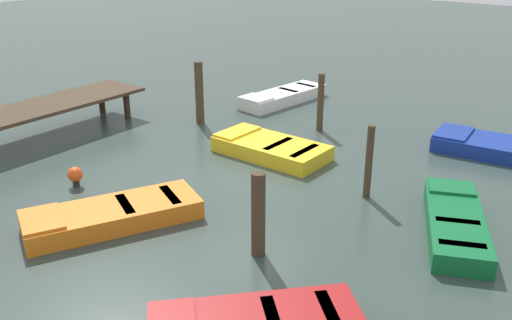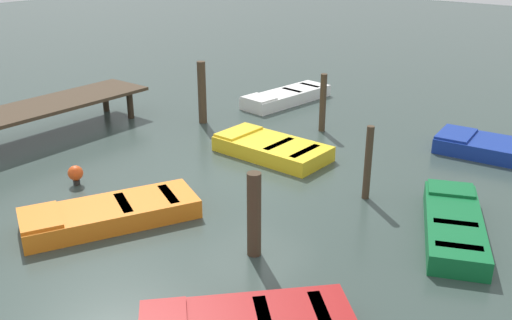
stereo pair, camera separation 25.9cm
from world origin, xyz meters
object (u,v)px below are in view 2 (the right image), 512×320
mooring_piling_center (323,103)px  marker_buoy (76,174)px  rowboat_green (454,224)px  mooring_piling_far_right (368,163)px  rowboat_yellow (271,148)px  mooring_piling_near_left (254,215)px  dock_segment (53,105)px  rowboat_orange (110,213)px  rowboat_white (286,97)px  mooring_piling_far_left (202,93)px

mooring_piling_center → marker_buoy: size_ratio=3.65×
rowboat_green → mooring_piling_far_right: (0.37, 2.16, 0.64)m
rowboat_yellow → mooring_piling_far_right: 3.40m
mooring_piling_near_left → marker_buoy: (-0.24, 5.27, -0.54)m
dock_segment → mooring_piling_far_right: size_ratio=3.42×
mooring_piling_center → rowboat_orange: bearing=178.3°
dock_segment → mooring_piling_near_left: bearing=-101.1°
dock_segment → marker_buoy: bearing=-117.4°
rowboat_yellow → mooring_piling_near_left: bearing=124.4°
dock_segment → rowboat_white: bearing=-27.2°
rowboat_orange → marker_buoy: (0.68, 2.17, 0.07)m
rowboat_white → mooring_piling_center: mooring_piling_center is taller
dock_segment → rowboat_yellow: bearing=-68.1°
dock_segment → rowboat_yellow: (2.58, -6.14, -0.63)m
mooring_piling_near_left → mooring_piling_far_left: size_ratio=0.85×
rowboat_white → rowboat_orange: 9.78m
rowboat_orange → mooring_piling_center: mooring_piling_center is taller
rowboat_yellow → rowboat_green: (-1.11, -5.42, -0.00)m
rowboat_green → marker_buoy: size_ratio=7.15×
rowboat_yellow → dock_segment: bearing=23.2°
rowboat_white → mooring_piling_center: 3.27m
rowboat_yellow → rowboat_orange: bearing=87.3°
mooring_piling_far_left → mooring_piling_far_right: (-1.64, -6.67, -0.12)m
dock_segment → marker_buoy: (-1.85, -3.70, -0.56)m
rowboat_green → marker_buoy: (-3.32, 7.86, 0.07)m
rowboat_yellow → rowboat_green: size_ratio=0.89×
mooring_piling_near_left → marker_buoy: size_ratio=3.44×
dock_segment → rowboat_green: (1.47, -11.56, -0.63)m
mooring_piling_far_left → marker_buoy: 5.45m
rowboat_orange → marker_buoy: marker_buoy is taller
mooring_piling_far_right → marker_buoy: size_ratio=3.57×
dock_segment → mooring_piling_center: 7.98m
rowboat_green → mooring_piling_far_right: size_ratio=2.00×
mooring_piling_far_right → mooring_piling_center: bearing=45.0°
mooring_piling_far_left → mooring_piling_far_right: size_ratio=1.14×
dock_segment → mooring_piling_near_left: size_ratio=3.55×
rowboat_yellow → rowboat_white: (4.37, 2.70, -0.00)m
dock_segment → rowboat_white: dock_segment is taller
rowboat_orange → mooring_piling_near_left: 3.29m
mooring_piling_near_left → marker_buoy: mooring_piling_near_left is taller
dock_segment → rowboat_green: size_ratio=1.71×
dock_segment → mooring_piling_near_left: mooring_piling_near_left is taller
mooring_piling_near_left → rowboat_green: bearing=-40.2°
rowboat_white → rowboat_green: bearing=62.1°
rowboat_yellow → mooring_piling_center: (2.57, 0.05, 0.66)m
mooring_piling_near_left → rowboat_orange: bearing=106.6°
dock_segment → mooring_piling_far_left: (3.47, -2.73, 0.13)m
dock_segment → marker_buoy: dock_segment is taller
dock_segment → mooring_piling_far_left: bearing=-39.1°
marker_buoy → dock_segment: bearing=63.4°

